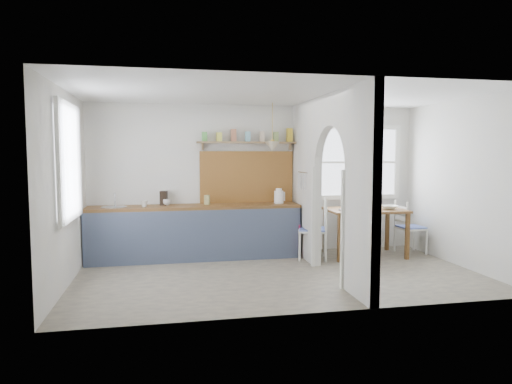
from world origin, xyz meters
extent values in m
cube|color=gray|center=(0.00, 0.00, 0.00)|extent=(5.80, 3.20, 0.01)
cube|color=silver|center=(0.00, 0.00, 2.60)|extent=(5.80, 3.20, 0.01)
cube|color=silver|center=(0.00, 1.60, 1.30)|extent=(5.80, 0.01, 2.60)
cube|color=silver|center=(0.00, -1.60, 1.30)|extent=(5.80, 0.01, 2.60)
cube|color=silver|center=(-2.90, 0.00, 1.30)|extent=(0.01, 3.20, 2.60)
cube|color=silver|center=(2.90, 0.00, 1.30)|extent=(0.01, 3.20, 2.60)
cube|color=silver|center=(0.70, -1.20, 1.30)|extent=(0.12, 0.80, 2.60)
cube|color=silver|center=(0.70, 1.00, 1.30)|extent=(0.12, 1.20, 2.60)
cube|color=silver|center=(0.70, -0.20, 2.08)|extent=(0.12, 1.20, 1.05)
cube|color=brown|center=(-1.13, 1.30, 0.88)|extent=(3.50, 0.60, 0.05)
cube|color=#4B5570|center=(-1.13, 1.01, 0.42)|extent=(3.50, 0.03, 0.85)
cube|color=#342416|center=(-1.13, 1.35, 0.42)|extent=(3.46, 0.45, 0.85)
cylinder|color=silver|center=(-2.43, 1.30, 0.89)|extent=(0.40, 0.40, 0.02)
cube|color=#9D6120|center=(-0.20, 1.58, 1.35)|extent=(1.65, 0.03, 0.90)
cube|color=brown|center=(-0.20, 1.49, 1.95)|extent=(1.75, 0.20, 0.03)
cube|color=green|center=(-0.95, 1.49, 2.06)|extent=(0.09, 0.09, 0.18)
cube|color=gold|center=(-0.70, 1.49, 2.06)|extent=(0.09, 0.09, 0.18)
cube|color=#9D593A|center=(-0.45, 1.49, 2.06)|extent=(0.09, 0.09, 0.18)
cube|color=#66A1B3|center=(-0.21, 1.49, 2.06)|extent=(0.09, 0.09, 0.18)
cube|color=#BDA78D|center=(0.04, 1.49, 2.06)|extent=(0.09, 0.09, 0.18)
cube|color=olive|center=(0.29, 1.49, 2.06)|extent=(0.09, 0.09, 0.18)
cube|color=gold|center=(0.54, 1.49, 2.06)|extent=(0.09, 0.09, 0.18)
cone|color=beige|center=(0.15, 1.15, 1.88)|extent=(0.26, 0.26, 0.16)
cylinder|color=silver|center=(0.61, 0.90, 1.45)|extent=(0.02, 0.50, 0.02)
imported|color=silver|center=(-1.95, 1.21, 0.95)|extent=(0.12, 0.12, 0.10)
imported|color=silver|center=(-1.60, 1.39, 0.95)|extent=(0.15, 0.15, 0.11)
cube|color=#342416|center=(-1.64, 1.44, 1.02)|extent=(0.14, 0.17, 0.24)
cylinder|color=tan|center=(-0.93, 1.37, 0.98)|extent=(0.10, 0.10, 0.16)
cube|color=#AE274E|center=(0.58, 0.98, 0.28)|extent=(0.02, 0.03, 0.58)
cube|color=orange|center=(0.58, 0.94, 0.25)|extent=(0.02, 0.03, 0.49)
imported|color=white|center=(2.11, 0.82, 0.85)|extent=(0.30, 0.30, 0.07)
imported|color=#54804F|center=(1.60, 0.77, 0.86)|extent=(0.11, 0.11, 0.10)
cylinder|color=black|center=(1.32, 0.85, 0.82)|extent=(0.20, 0.20, 0.02)
imported|color=#6B477A|center=(1.79, 1.11, 0.91)|extent=(0.20, 0.20, 0.19)
camera|label=1|loc=(-1.62, -6.29, 1.76)|focal=32.00mm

